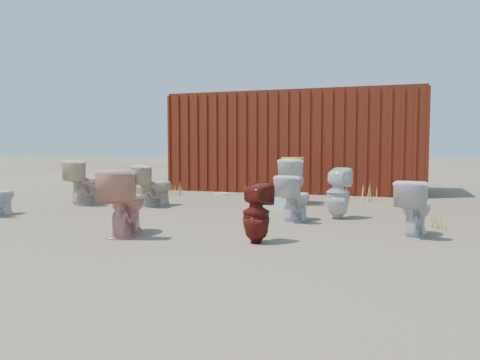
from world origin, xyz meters
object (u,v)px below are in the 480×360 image
(loose_tank, at_px, (274,199))
(shipping_container, at_px, (298,142))
(toilet_back_yellowlid, at_px, (293,181))
(toilet_back_beige_left, at_px, (88,182))
(toilet_back_a, at_px, (141,182))
(toilet_front_pink, at_px, (125,202))
(toilet_front_c, at_px, (295,198))
(toilet_back_beige_right, at_px, (154,186))
(toilet_front_maroon, at_px, (256,213))
(toilet_back_e, at_px, (338,193))
(toilet_front_e, at_px, (414,208))

(loose_tank, bearing_deg, shipping_container, 87.62)
(shipping_container, height_order, loose_tank, shipping_container)
(toilet_back_yellowlid, bearing_deg, toilet_back_beige_left, 15.49)
(shipping_container, height_order, toilet_back_a, shipping_container)
(toilet_back_a, height_order, loose_tank, toilet_back_a)
(toilet_front_pink, height_order, toilet_front_c, toilet_front_pink)
(toilet_front_c, relative_size, toilet_back_beige_right, 0.89)
(toilet_front_maroon, relative_size, toilet_back_beige_left, 0.81)
(toilet_front_pink, distance_m, toilet_front_c, 2.47)
(toilet_back_beige_left, relative_size, toilet_back_beige_right, 1.11)
(toilet_back_beige_left, height_order, toilet_back_e, toilet_back_beige_left)
(shipping_container, xyz_separation_m, toilet_back_yellowlid, (0.50, -2.91, -0.77))
(toilet_front_e, bearing_deg, toilet_back_beige_left, -1.92)
(toilet_back_beige_left, bearing_deg, toilet_front_pink, 145.66)
(toilet_front_maroon, height_order, toilet_back_e, toilet_back_e)
(toilet_front_maroon, bearing_deg, toilet_front_c, -73.39)
(toilet_back_a, bearing_deg, toilet_back_e, 170.34)
(toilet_front_c, relative_size, toilet_back_yellowlid, 0.79)
(loose_tank, bearing_deg, toilet_front_pink, -119.49)
(toilet_back_beige_right, xyz_separation_m, toilet_back_e, (3.36, -0.46, 0.01))
(toilet_back_a, xyz_separation_m, toilet_back_beige_right, (0.83, -0.95, 0.02))
(toilet_front_maroon, xyz_separation_m, toilet_back_beige_left, (-4.03, 2.44, 0.08))
(toilet_back_yellowlid, bearing_deg, shipping_container, -85.73)
(toilet_front_pink, bearing_deg, toilet_front_maroon, 165.55)
(toilet_back_beige_right, bearing_deg, toilet_front_e, -178.21)
(toilet_front_c, relative_size, toilet_back_a, 0.95)
(shipping_container, bearing_deg, toilet_back_yellowlid, -80.26)
(toilet_back_e, xyz_separation_m, loose_tank, (-1.18, 0.73, -0.21))
(toilet_front_c, relative_size, toilet_back_e, 0.88)
(shipping_container, relative_size, toilet_front_e, 8.78)
(toilet_front_maroon, xyz_separation_m, toilet_back_a, (-3.54, 3.53, 0.02))
(toilet_front_pink, distance_m, toilet_front_maroon, 1.67)
(toilet_back_beige_left, bearing_deg, toilet_back_e, -171.82)
(toilet_back_a, bearing_deg, toilet_front_e, 163.31)
(toilet_front_c, bearing_deg, toilet_back_a, -14.55)
(shipping_container, bearing_deg, toilet_back_beige_left, -126.02)
(toilet_back_beige_left, bearing_deg, toilet_back_yellowlid, -147.01)
(toilet_front_pink, relative_size, toilet_back_a, 1.15)
(toilet_front_pink, distance_m, toilet_back_beige_left, 3.42)
(toilet_front_maroon, xyz_separation_m, toilet_back_e, (0.65, 2.12, 0.05))
(toilet_back_beige_right, xyz_separation_m, toilet_back_yellowlid, (2.30, 1.24, 0.05))
(toilet_front_maroon, height_order, toilet_back_a, toilet_back_a)
(toilet_front_pink, height_order, toilet_back_yellowlid, toilet_back_yellowlid)
(toilet_front_e, distance_m, toilet_back_yellowlid, 3.51)
(toilet_front_e, xyz_separation_m, toilet_back_beige_left, (-5.73, 1.41, 0.08))
(toilet_front_c, bearing_deg, toilet_back_beige_right, -5.28)
(shipping_container, height_order, toilet_back_beige_left, shipping_container)
(toilet_back_e, bearing_deg, toilet_back_a, -2.52)
(toilet_front_c, height_order, toilet_back_e, toilet_back_e)
(shipping_container, xyz_separation_m, toilet_front_c, (0.99, -5.04, -0.86))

